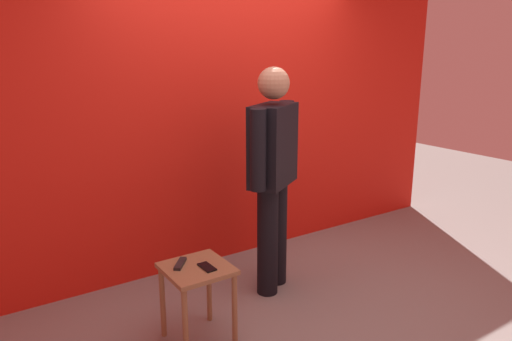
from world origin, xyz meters
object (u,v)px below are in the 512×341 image
object	(u,v)px
standing_person	(273,170)
side_table	(197,282)
tv_remote	(180,264)
cell_phone	(207,267)

from	to	relation	value
standing_person	side_table	size ratio (longest dim) A/B	3.31
standing_person	side_table	bearing A→B (deg)	-158.24
tv_remote	standing_person	bearing A→B (deg)	55.09
standing_person	tv_remote	xyz separation A→B (m)	(-0.91, -0.25, -0.45)
standing_person	cell_phone	xyz separation A→B (m)	(-0.79, -0.38, -0.45)
side_table	cell_phone	size ratio (longest dim) A/B	3.70
cell_phone	tv_remote	distance (m)	0.18
standing_person	side_table	xyz separation A→B (m)	(-0.83, -0.33, -0.56)
side_table	tv_remote	world-z (taller)	tv_remote
side_table	cell_phone	world-z (taller)	cell_phone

